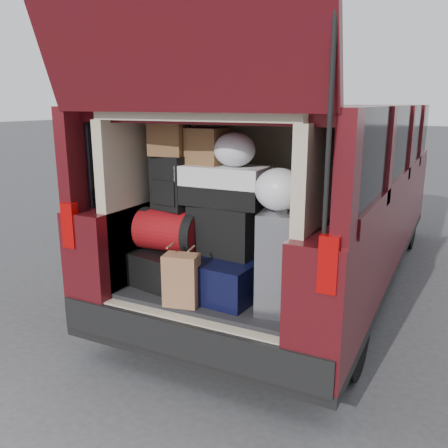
% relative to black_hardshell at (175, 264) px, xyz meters
% --- Properties ---
extents(ground, '(80.00, 80.00, 0.00)m').
position_rel_black_hardshell_xyz_m(ground, '(0.38, -0.18, -0.67)').
color(ground, '#373739').
rests_on(ground, ground).
extents(minivan, '(1.90, 5.35, 2.77)m').
position_rel_black_hardshell_xyz_m(minivan, '(0.38, 1.68, 0.24)').
color(minivan, black).
rests_on(minivan, ground).
extents(load_floor, '(1.24, 1.05, 0.55)m').
position_rel_black_hardshell_xyz_m(load_floor, '(0.38, 0.10, -0.39)').
color(load_floor, black).
rests_on(load_floor, ground).
extents(black_hardshell, '(0.54, 0.66, 0.24)m').
position_rel_black_hardshell_xyz_m(black_hardshell, '(0.00, 0.00, 0.00)').
color(black_hardshell, black).
rests_on(black_hardshell, load_floor).
extents(navy_hardshell, '(0.53, 0.63, 0.26)m').
position_rel_black_hardshell_xyz_m(navy_hardshell, '(0.45, -0.04, 0.01)').
color(navy_hardshell, black).
rests_on(navy_hardshell, load_floor).
extents(silver_roller, '(0.32, 0.45, 0.63)m').
position_rel_black_hardshell_xyz_m(silver_roller, '(0.86, -0.10, 0.20)').
color(silver_roller, white).
rests_on(silver_roller, load_floor).
extents(kraft_bag, '(0.24, 0.18, 0.33)m').
position_rel_black_hardshell_xyz_m(kraft_bag, '(0.28, -0.36, 0.05)').
color(kraft_bag, '#986744').
rests_on(kraft_bag, load_floor).
extents(red_duffel, '(0.46, 0.31, 0.29)m').
position_rel_black_hardshell_xyz_m(red_duffel, '(0.00, -0.06, 0.26)').
color(red_duffel, maroon).
rests_on(red_duffel, black_hardshell).
extents(black_soft_case, '(0.49, 0.32, 0.33)m').
position_rel_black_hardshell_xyz_m(black_soft_case, '(0.40, 0.01, 0.31)').
color(black_soft_case, black).
rests_on(black_soft_case, navy_hardshell).
extents(backpack, '(0.29, 0.20, 0.37)m').
position_rel_black_hardshell_xyz_m(backpack, '(-0.00, -0.03, 0.60)').
color(backpack, black).
rests_on(backpack, red_duffel).
extents(twotone_duffel, '(0.58, 0.31, 0.26)m').
position_rel_black_hardshell_xyz_m(twotone_duffel, '(0.38, 0.03, 0.60)').
color(twotone_duffel, silver).
rests_on(twotone_duffel, black_soft_case).
extents(grocery_sack_lower, '(0.26, 0.22, 0.22)m').
position_rel_black_hardshell_xyz_m(grocery_sack_lower, '(-0.01, -0.02, 0.89)').
color(grocery_sack_lower, brown).
rests_on(grocery_sack_lower, backpack).
extents(grocery_sack_upper, '(0.25, 0.21, 0.24)m').
position_rel_black_hardshell_xyz_m(grocery_sack_upper, '(0.24, 0.04, 0.85)').
color(grocery_sack_upper, brown).
rests_on(grocery_sack_upper, twotone_duffel).
extents(plastic_bag_center, '(0.29, 0.27, 0.22)m').
position_rel_black_hardshell_xyz_m(plastic_bag_center, '(0.46, 0.01, 0.84)').
color(plastic_bag_center, white).
rests_on(plastic_bag_center, twotone_duffel).
extents(plastic_bag_right, '(0.29, 0.28, 0.25)m').
position_rel_black_hardshell_xyz_m(plastic_bag_right, '(0.83, -0.13, 0.64)').
color(plastic_bag_right, white).
rests_on(plastic_bag_right, silver_roller).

